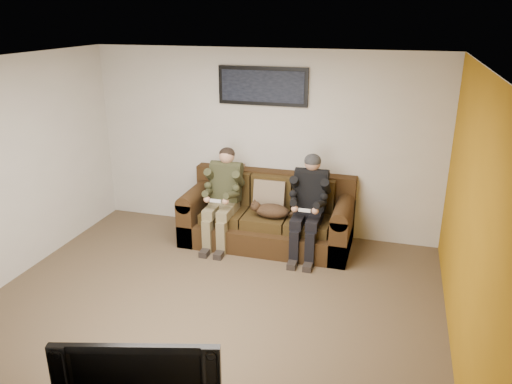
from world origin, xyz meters
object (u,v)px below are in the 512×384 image
(framed_poster, at_px, (263,86))
(sofa, at_px, (269,217))
(cat, at_px, (270,210))
(person_left, at_px, (223,192))
(person_right, at_px, (309,200))
(television, at_px, (141,375))

(framed_poster, bearing_deg, sofa, -62.50)
(cat, bearing_deg, person_left, 176.23)
(person_right, distance_m, framed_poster, 1.67)
(framed_poster, bearing_deg, person_left, -124.15)
(framed_poster, distance_m, television, 4.39)
(sofa, height_order, person_right, person_right)
(cat, distance_m, framed_poster, 1.69)
(cat, xyz_separation_m, framed_poster, (-0.29, 0.62, 1.54))
(person_right, bearing_deg, person_left, -179.98)
(person_left, relative_size, television, 1.19)
(sofa, distance_m, person_right, 0.74)
(person_left, relative_size, person_right, 0.99)
(person_left, height_order, framed_poster, framed_poster)
(person_right, height_order, television, person_right)
(person_left, xyz_separation_m, cat, (0.68, -0.04, -0.18))
(cat, distance_m, television, 3.55)
(person_right, xyz_separation_m, television, (-0.49, -3.59, 0.00))
(person_left, distance_m, cat, 0.70)
(sofa, distance_m, person_left, 0.73)
(person_left, distance_m, person_right, 1.18)
(sofa, height_order, person_left, person_left)
(framed_poster, bearing_deg, television, -85.81)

